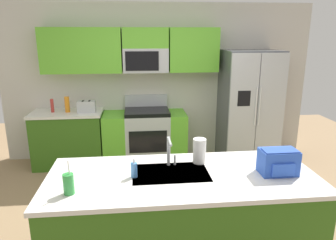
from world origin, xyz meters
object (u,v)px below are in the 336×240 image
toaster (87,106)px  sink_faucet (169,149)px  backpack (278,161)px  range_oven (145,136)px  drink_cup_green (69,184)px  pepper_mill (52,106)px  soap_dispenser (134,170)px  bottle_orange (67,104)px  paper_towel_roll (199,151)px  refrigerator (249,107)px

toaster → sink_faucet: (1.08, -2.24, 0.08)m
toaster → backpack: size_ratio=0.88×
range_oven → drink_cup_green: bearing=-103.8°
pepper_mill → soap_dispenser: bearing=-62.6°
bottle_orange → paper_towel_roll: 2.77m
range_oven → refrigerator: (1.74, -0.07, 0.48)m
range_oven → sink_faucet: 2.38m
soap_dispenser → toaster: bearing=107.1°
range_oven → pepper_mill: 1.56m
drink_cup_green → paper_towel_roll: size_ratio=1.18×
soap_dispenser → paper_towel_roll: (0.63, 0.25, 0.05)m
pepper_mill → backpack: 3.61m
refrigerator → backpack: size_ratio=5.78×
bottle_orange → soap_dispenser: 2.67m
sink_faucet → backpack: bearing=-15.4°
pepper_mill → backpack: (2.56, -2.54, 0.01)m
bottle_orange → backpack: 3.43m
drink_cup_green → backpack: size_ratio=0.89×
sink_faucet → pepper_mill: bearing=125.3°
toaster → bottle_orange: size_ratio=1.13×
bottle_orange → backpack: size_ratio=0.78×
refrigerator → soap_dispenser: size_ratio=10.88×
refrigerator → soap_dispenser: (-1.91, -2.41, 0.04)m
toaster → soap_dispenser: (0.75, -2.43, -0.02)m
range_oven → sink_faucet: (0.16, -2.29, 0.62)m
drink_cup_green → backpack: (1.77, 0.18, 0.03)m
pepper_mill → drink_cup_green: drink_cup_green is taller
toaster → paper_towel_roll: (1.37, -2.18, 0.03)m
refrigerator → paper_towel_roll: size_ratio=7.71×
bottle_orange → paper_towel_roll: bearing=-52.8°
paper_towel_roll → sink_faucet: bearing=-168.8°
range_oven → sink_faucet: size_ratio=4.82×
toaster → drink_cup_green: (0.25, -2.67, -0.01)m
backpack → bottle_orange: bearing=132.6°
backpack → soap_dispenser: bearing=177.0°
refrigerator → drink_cup_green: bearing=-132.2°
soap_dispenser → paper_towel_roll: 0.68m
sink_faucet → soap_dispenser: sink_faucet is taller
sink_faucet → paper_towel_roll: size_ratio=1.17×
drink_cup_green → bottle_orange: bearing=101.5°
soap_dispenser → backpack: size_ratio=0.53×
range_oven → soap_dispenser: bearing=-93.9°
toaster → pepper_mill: bearing=174.7°
refrigerator → range_oven: bearing=177.6°
drink_cup_green → paper_towel_roll: (1.13, 0.50, 0.04)m
bottle_orange → drink_cup_green: drink_cup_green is taller
pepper_mill → paper_towel_roll: size_ratio=0.88×
paper_towel_roll → backpack: size_ratio=0.75×
soap_dispenser → backpack: 1.27m
range_oven → bottle_orange: 1.35m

